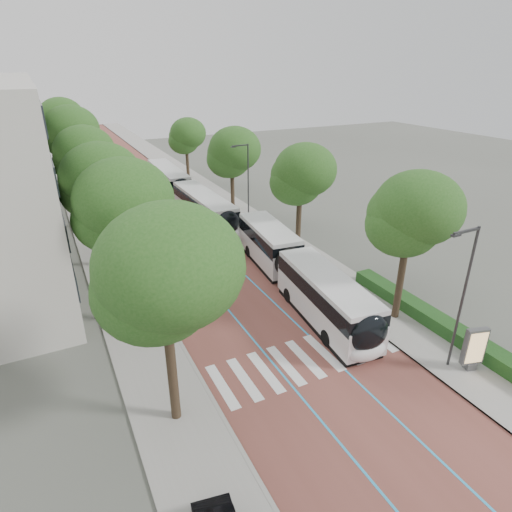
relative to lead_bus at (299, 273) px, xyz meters
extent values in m
plane|color=#51544C|center=(-3.78, -7.49, -1.63)|extent=(160.00, 160.00, 0.00)
cube|color=brown|center=(-3.78, 32.51, -1.62)|extent=(11.00, 140.00, 0.02)
cube|color=gray|center=(-11.28, 32.51, -1.57)|extent=(4.00, 140.00, 0.12)
cube|color=gray|center=(3.72, 32.51, -1.57)|extent=(4.00, 140.00, 0.12)
cube|color=gray|center=(-9.38, 32.51, -1.57)|extent=(0.20, 140.00, 0.14)
cube|color=gray|center=(1.82, 32.51, -1.57)|extent=(0.20, 140.00, 0.14)
cube|color=silver|center=(-8.58, -6.49, -1.60)|extent=(0.55, 3.60, 0.01)
cube|color=silver|center=(-7.33, -6.49, -1.60)|extent=(0.55, 3.60, 0.01)
cube|color=silver|center=(-6.08, -6.49, -1.60)|extent=(0.55, 3.60, 0.01)
cube|color=silver|center=(-4.83, -6.49, -1.60)|extent=(0.55, 3.60, 0.01)
cube|color=silver|center=(-3.58, -6.49, -1.60)|extent=(0.55, 3.60, 0.01)
cube|color=silver|center=(-2.33, -6.49, -1.60)|extent=(0.55, 3.60, 0.01)
cube|color=silver|center=(-1.08, -6.49, -1.60)|extent=(0.55, 3.60, 0.01)
cube|color=silver|center=(0.17, -6.49, -1.60)|extent=(0.55, 3.60, 0.01)
cube|color=silver|center=(1.42, -6.49, -1.60)|extent=(0.55, 3.60, 0.01)
cube|color=#2A9AD2|center=(-5.38, 32.51, -1.60)|extent=(0.12, 126.00, 0.01)
cube|color=#2A9AD2|center=(-2.18, 32.51, -1.60)|extent=(0.12, 126.00, 0.01)
cube|color=black|center=(-14.23, 20.51, 1.37)|extent=(0.12, 38.00, 1.60)
cube|color=black|center=(-14.23, 20.51, 4.57)|extent=(0.12, 38.00, 1.60)
cube|color=black|center=(-14.23, 20.51, 7.77)|extent=(0.12, 38.00, 1.60)
cube|color=black|center=(-14.23, 20.51, 10.77)|extent=(0.12, 38.00, 1.60)
cube|color=#163B14|center=(5.32, -7.49, -1.11)|extent=(1.20, 14.00, 0.80)
cylinder|color=#323335|center=(3.02, -10.49, 2.49)|extent=(0.14, 0.14, 8.00)
cube|color=#323335|center=(2.22, -10.49, 6.39)|extent=(1.70, 0.12, 0.12)
cube|color=#323335|center=(1.52, -10.49, 6.31)|extent=(0.50, 0.20, 0.10)
cylinder|color=#323335|center=(3.02, 14.51, 2.49)|extent=(0.14, 0.14, 8.00)
cube|color=#323335|center=(2.22, 14.51, 6.39)|extent=(1.70, 0.12, 0.12)
cube|color=#323335|center=(1.52, 14.51, 6.31)|extent=(0.50, 0.20, 0.10)
cylinder|color=#323335|center=(-9.88, 0.51, 2.49)|extent=(0.14, 0.14, 8.00)
cylinder|color=black|center=(-11.28, -7.49, 0.96)|extent=(0.44, 0.44, 5.17)
ellipsoid|color=#204F19|center=(-11.28, -7.49, 5.65)|extent=(5.95, 5.95, 5.06)
cylinder|color=black|center=(-11.28, 1.51, 1.03)|extent=(0.44, 0.44, 5.32)
ellipsoid|color=#204F19|center=(-11.28, 1.51, 5.87)|extent=(5.57, 5.57, 4.74)
cylinder|color=black|center=(-11.28, 10.51, 0.80)|extent=(0.44, 0.44, 4.85)
ellipsoid|color=#204F19|center=(-11.28, 10.51, 5.20)|extent=(5.99, 5.99, 5.09)
cylinder|color=black|center=(-11.28, 20.51, 0.86)|extent=(0.44, 0.44, 4.98)
ellipsoid|color=#204F19|center=(-11.28, 20.51, 5.40)|extent=(5.57, 5.57, 4.74)
cylinder|color=black|center=(-11.28, 32.51, 1.05)|extent=(0.44, 0.44, 5.36)
ellipsoid|color=#204F19|center=(-11.28, 32.51, 5.92)|extent=(6.30, 6.30, 5.35)
cylinder|color=black|center=(-11.28, 47.51, 1.00)|extent=(0.44, 0.44, 5.26)
ellipsoid|color=#204F19|center=(-11.28, 47.51, 5.79)|extent=(6.37, 6.37, 5.41)
cylinder|color=black|center=(3.92, -5.49, 0.80)|extent=(0.44, 0.44, 4.86)
ellipsoid|color=#204F19|center=(3.92, -5.49, 5.23)|extent=(5.16, 5.16, 4.38)
cylinder|color=black|center=(3.92, 6.51, 0.71)|extent=(0.44, 0.44, 4.69)
ellipsoid|color=#204F19|center=(3.92, 6.51, 4.97)|extent=(5.12, 5.12, 4.35)
cylinder|color=black|center=(3.92, 20.51, 0.50)|extent=(0.44, 0.44, 4.25)
ellipsoid|color=#204F19|center=(3.92, 20.51, 4.36)|extent=(5.69, 5.69, 4.84)
cylinder|color=black|center=(3.92, 36.51, 0.35)|extent=(0.44, 0.44, 3.95)
ellipsoid|color=#204F19|center=(3.92, 36.51, 3.94)|extent=(5.00, 5.00, 4.25)
cylinder|color=black|center=(0.13, 1.29, 0.15)|extent=(2.38, 1.13, 2.30)
cube|color=silver|center=(-0.40, -3.81, -0.37)|extent=(3.46, 9.57, 1.82)
cube|color=black|center=(-0.40, -3.81, 0.77)|extent=(3.48, 9.39, 0.97)
cube|color=silver|center=(-0.40, -3.81, 1.42)|extent=(3.39, 9.38, 0.31)
cube|color=black|center=(-0.40, -3.81, -1.45)|extent=(3.37, 9.19, 0.35)
cube|color=silver|center=(0.58, 5.59, -0.37)|extent=(3.29, 7.96, 1.82)
cube|color=black|center=(0.58, 5.59, 0.77)|extent=(3.31, 7.81, 0.97)
cube|color=silver|center=(0.58, 5.59, 1.42)|extent=(3.22, 7.80, 0.31)
cube|color=black|center=(0.58, 5.59, -1.45)|extent=(3.21, 7.64, 0.35)
ellipsoid|color=black|center=(-0.87, -8.32, 0.38)|extent=(2.45, 1.34, 2.28)
ellipsoid|color=silver|center=(-0.87, -8.36, -0.76)|extent=(2.44, 1.24, 1.14)
cylinder|color=black|center=(-1.76, -5.96, -1.13)|extent=(0.40, 1.03, 1.00)
cylinder|color=black|center=(0.49, -6.19, -1.13)|extent=(0.40, 1.03, 1.00)
cylinder|color=black|center=(-0.37, 7.37, -1.13)|extent=(0.40, 1.03, 1.00)
cylinder|color=black|center=(1.88, 7.13, -1.13)|extent=(0.40, 1.03, 1.00)
cylinder|color=black|center=(-1.20, -0.63, -1.13)|extent=(0.40, 1.03, 1.00)
cylinder|color=black|center=(1.05, -0.86, -1.13)|extent=(0.40, 1.03, 1.00)
cube|color=silver|center=(-0.93, 16.63, -0.37)|extent=(2.71, 12.04, 1.82)
cube|color=black|center=(-0.93, 16.63, 0.77)|extent=(2.75, 11.80, 0.97)
cube|color=silver|center=(-0.93, 16.63, 1.42)|extent=(2.66, 11.80, 0.31)
cube|color=black|center=(-0.93, 16.63, -1.45)|extent=(2.66, 11.56, 0.35)
ellipsoid|color=black|center=(-0.83, 10.78, 0.38)|extent=(2.37, 1.14, 2.28)
ellipsoid|color=silver|center=(-0.83, 10.73, -0.76)|extent=(2.37, 1.04, 1.14)
cylinder|color=black|center=(-2.00, 13.01, -1.13)|extent=(0.32, 1.01, 1.00)
cylinder|color=black|center=(0.26, 13.05, -1.13)|extent=(0.32, 1.01, 1.00)
cylinder|color=black|center=(-2.13, 20.41, -1.13)|extent=(0.32, 1.01, 1.00)
cylinder|color=black|center=(0.13, 20.45, -1.13)|extent=(0.32, 1.01, 1.00)
cube|color=silver|center=(-0.83, 29.72, -0.37)|extent=(2.79, 12.06, 1.82)
cube|color=black|center=(-0.83, 29.72, 0.77)|extent=(2.83, 11.82, 0.97)
cube|color=silver|center=(-0.83, 29.72, 1.42)|extent=(2.74, 11.82, 0.31)
cube|color=black|center=(-0.83, 29.72, -1.45)|extent=(2.73, 11.58, 0.35)
ellipsoid|color=black|center=(-0.98, 23.87, 0.38)|extent=(2.38, 1.16, 2.28)
ellipsoid|color=silver|center=(-0.98, 23.82, -0.76)|extent=(2.37, 1.06, 1.14)
cylinder|color=black|center=(-2.05, 26.15, -1.13)|extent=(0.32, 1.01, 1.00)
cylinder|color=black|center=(0.21, 26.09, -1.13)|extent=(0.32, 1.01, 1.00)
cylinder|color=black|center=(-1.87, 33.55, -1.13)|extent=(0.32, 1.01, 1.00)
cylinder|color=black|center=(0.39, 33.49, -1.13)|extent=(0.32, 1.01, 1.00)
cube|color=#59595B|center=(3.78, -11.24, -1.32)|extent=(0.66, 0.59, 0.37)
cube|color=#59595B|center=(3.78, -11.24, -0.07)|extent=(1.25, 0.63, 2.13)
cube|color=#E6BB79|center=(3.73, -11.41, -0.07)|extent=(0.99, 0.29, 1.85)
camera|label=1|loc=(-14.70, -22.58, 13.45)|focal=30.00mm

